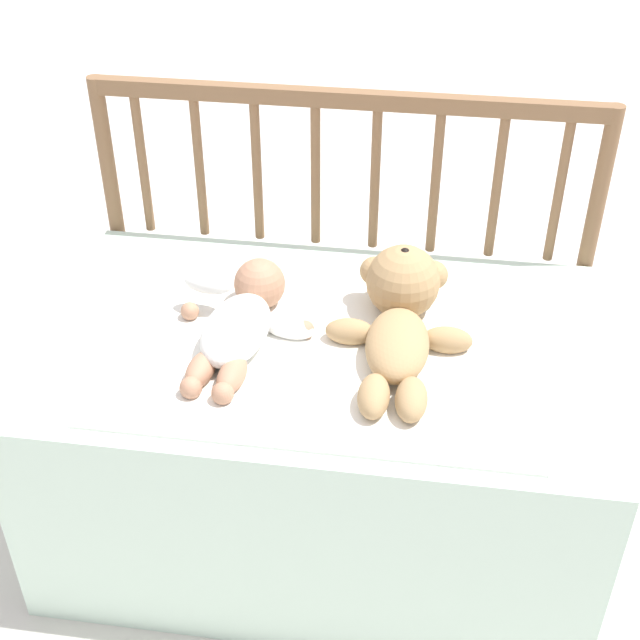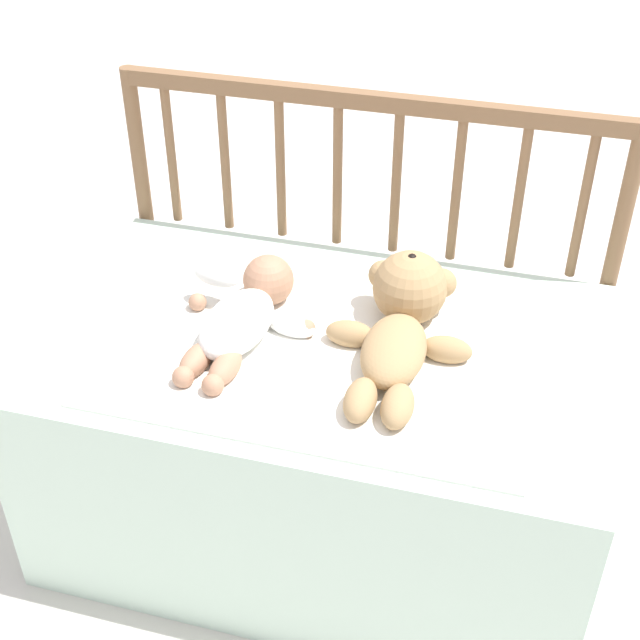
% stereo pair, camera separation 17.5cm
% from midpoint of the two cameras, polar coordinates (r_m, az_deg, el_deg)
% --- Properties ---
extents(ground_plane, '(12.00, 12.00, 0.00)m').
position_cam_midpoint_polar(ground_plane, '(2.16, 2.48, -12.58)').
color(ground_plane, silver).
extents(crib_mattress, '(1.15, 0.72, 0.53)m').
position_cam_midpoint_polar(crib_mattress, '(1.97, 2.67, -7.50)').
color(crib_mattress, silver).
rests_on(crib_mattress, ground_plane).
extents(crib_rail, '(1.15, 0.04, 0.90)m').
position_cam_midpoint_polar(crib_rail, '(2.05, 5.40, 7.14)').
color(crib_rail, brown).
rests_on(crib_rail, ground_plane).
extents(blanket, '(0.84, 0.55, 0.01)m').
position_cam_midpoint_polar(blanket, '(1.76, 2.93, -2.28)').
color(blanket, white).
rests_on(blanket, crib_mattress).
extents(teddy_bear, '(0.29, 0.44, 0.16)m').
position_cam_midpoint_polar(teddy_bear, '(1.77, 8.10, 0.04)').
color(teddy_bear, tan).
rests_on(teddy_bear, crib_mattress).
extents(baby, '(0.29, 0.39, 0.11)m').
position_cam_midpoint_polar(baby, '(1.79, -2.15, 0.21)').
color(baby, white).
rests_on(baby, crib_mattress).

